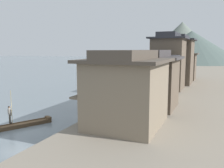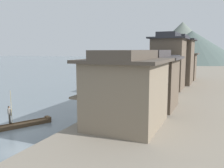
# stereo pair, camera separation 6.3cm
# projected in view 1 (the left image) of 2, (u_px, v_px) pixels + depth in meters

# --- Properties ---
(ground_plane) EXTENTS (400.00, 400.00, 0.00)m
(ground_plane) POSITION_uv_depth(u_px,v_px,m) (16.00, 126.00, 22.46)
(ground_plane) COLOR slate
(riverbank_right) EXTENTS (18.00, 110.00, 0.91)m
(riverbank_right) POSITION_uv_depth(u_px,v_px,m) (204.00, 86.00, 43.69)
(riverbank_right) COLOR gray
(riverbank_right) RESTS_ON ground
(boat_foreground_poled) EXTENTS (3.32, 4.97, 0.49)m
(boat_foreground_poled) POSITION_uv_depth(u_px,v_px,m) (24.00, 124.00, 22.38)
(boat_foreground_poled) COLOR brown
(boat_foreground_poled) RESTS_ON ground
(boatman_person) EXTENTS (0.54, 0.35, 3.04)m
(boatman_person) POSITION_uv_depth(u_px,v_px,m) (10.00, 113.00, 21.46)
(boatman_person) COLOR black
(boatman_person) RESTS_ON boat_foreground_poled
(boat_moored_nearest) EXTENTS (1.75, 4.57, 0.74)m
(boat_moored_nearest) POSITION_uv_depth(u_px,v_px,m) (159.00, 77.00, 59.29)
(boat_moored_nearest) COLOR #423328
(boat_moored_nearest) RESTS_ON ground
(boat_moored_second) EXTENTS (3.55, 3.54, 0.79)m
(boat_moored_second) POSITION_uv_depth(u_px,v_px,m) (151.00, 73.00, 71.52)
(boat_moored_second) COLOR brown
(boat_moored_second) RESTS_ON ground
(boat_moored_third) EXTENTS (1.45, 3.57, 0.62)m
(boat_moored_third) POSITION_uv_depth(u_px,v_px,m) (168.00, 74.00, 69.01)
(boat_moored_third) COLOR brown
(boat_moored_third) RESTS_ON ground
(boat_moored_far) EXTENTS (1.48, 3.92, 0.55)m
(boat_moored_far) POSITION_uv_depth(u_px,v_px,m) (151.00, 81.00, 52.83)
(boat_moored_far) COLOR #33281E
(boat_moored_far) RESTS_ON ground
(boat_midriver_drifting) EXTENTS (4.61, 1.89, 0.46)m
(boat_midriver_drifting) POSITION_uv_depth(u_px,v_px,m) (143.00, 85.00, 47.52)
(boat_midriver_drifting) COLOR brown
(boat_midriver_drifting) RESTS_ON ground
(boat_midriver_upstream) EXTENTS (1.36, 3.98, 0.47)m
(boat_midriver_upstream) POSITION_uv_depth(u_px,v_px,m) (133.00, 94.00, 38.05)
(boat_midriver_upstream) COLOR #33281E
(boat_midriver_upstream) RESTS_ON ground
(boat_upstream_distant) EXTENTS (2.49, 5.88, 0.78)m
(boat_upstream_distant) POSITION_uv_depth(u_px,v_px,m) (98.00, 111.00, 27.06)
(boat_upstream_distant) COLOR #33281E
(boat_upstream_distant) RESTS_ON ground
(boat_crossing_west) EXTENTS (2.89, 4.14, 0.52)m
(boat_crossing_west) POSITION_uv_depth(u_px,v_px,m) (119.00, 84.00, 48.02)
(boat_crossing_west) COLOR #423328
(boat_crossing_west) RESTS_ON ground
(house_waterfront_nearest) EXTENTS (6.55, 7.53, 6.14)m
(house_waterfront_nearest) POSITION_uv_depth(u_px,v_px,m) (127.00, 89.00, 19.45)
(house_waterfront_nearest) COLOR #7F705B
(house_waterfront_nearest) RESTS_ON riverbank_right
(house_waterfront_second) EXTENTS (6.65, 6.21, 6.14)m
(house_waterfront_second) POSITION_uv_depth(u_px,v_px,m) (150.00, 79.00, 25.77)
(house_waterfront_second) COLOR brown
(house_waterfront_second) RESTS_ON riverbank_right
(house_waterfront_tall) EXTENTS (5.37, 6.20, 6.14)m
(house_waterfront_tall) POSITION_uv_depth(u_px,v_px,m) (156.00, 74.00, 31.56)
(house_waterfront_tall) COLOR gray
(house_waterfront_tall) RESTS_ON riverbank_right
(house_waterfront_narrow) EXTENTS (5.83, 6.41, 8.74)m
(house_waterfront_narrow) POSITION_uv_depth(u_px,v_px,m) (168.00, 62.00, 37.66)
(house_waterfront_narrow) COLOR brown
(house_waterfront_narrow) RESTS_ON riverbank_right
(house_waterfront_far) EXTENTS (6.49, 7.38, 8.74)m
(house_waterfront_far) POSITION_uv_depth(u_px,v_px,m) (177.00, 60.00, 43.93)
(house_waterfront_far) COLOR brown
(house_waterfront_far) RESTS_ON riverbank_right
(house_waterfront_end) EXTENTS (6.61, 5.50, 6.14)m
(house_waterfront_end) POSITION_uv_depth(u_px,v_px,m) (182.00, 65.00, 50.06)
(house_waterfront_end) COLOR brown
(house_waterfront_end) RESTS_ON riverbank_right
(hill_far_west) EXTENTS (49.41, 49.41, 15.66)m
(hill_far_west) POSITION_uv_depth(u_px,v_px,m) (191.00, 48.00, 112.09)
(hill_far_west) COLOR #4C5B56
(hill_far_west) RESTS_ON ground
(hill_far_centre) EXTENTS (47.17, 47.17, 22.92)m
(hill_far_centre) POSITION_uv_depth(u_px,v_px,m) (182.00, 42.00, 139.57)
(hill_far_centre) COLOR slate
(hill_far_centre) RESTS_ON ground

